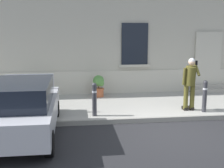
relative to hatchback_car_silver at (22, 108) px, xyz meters
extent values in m
plane|color=#232326|center=(4.08, -0.17, -0.79)|extent=(80.00, 80.00, 0.00)
cube|color=#99968E|center=(4.08, 2.63, -0.71)|extent=(24.00, 3.60, 0.15)
cube|color=gray|center=(4.08, 0.77, -0.71)|extent=(24.00, 0.12, 0.15)
cube|color=#B2AD9E|center=(4.08, 5.13, 2.96)|extent=(24.00, 1.40, 7.50)
cube|color=#BCB7A8|center=(4.08, 4.41, -0.24)|extent=(24.00, 0.08, 1.10)
cube|color=#1E472D|center=(7.10, 4.40, 0.73)|extent=(1.00, 0.08, 2.10)
cube|color=#BCB7A8|center=(7.10, 4.38, 0.78)|extent=(1.16, 0.06, 2.24)
cube|color=black|center=(3.90, 4.40, 1.41)|extent=(1.10, 0.06, 1.70)
cube|color=#BCB7A8|center=(3.90, 4.37, 0.51)|extent=(1.30, 0.12, 0.10)
cube|color=#9E998E|center=(7.10, 3.95, -0.56)|extent=(1.62, 0.32, 0.16)
cube|color=#9E998E|center=(7.10, 4.27, -0.48)|extent=(1.62, 0.32, 0.32)
cube|color=#B7B7BF|center=(0.00, 0.02, -0.17)|extent=(1.75, 4.00, 0.64)
cube|color=black|center=(0.00, -0.13, 0.43)|extent=(1.54, 2.40, 0.56)
cube|color=black|center=(0.00, 2.04, -0.39)|extent=(1.66, 0.10, 0.20)
cube|color=yellow|center=(0.00, 2.04, -0.21)|extent=(0.52, 0.02, 0.12)
cube|color=#B21414|center=(-0.75, 2.03, 0.05)|extent=(0.16, 0.04, 0.18)
cube|color=#B21414|center=(0.76, 2.03, 0.05)|extent=(0.16, 0.04, 0.18)
cube|color=#B7B7BF|center=(0.00, 1.77, 0.33)|extent=(1.49, 0.06, 0.60)
cylinder|color=black|center=(0.79, -1.38, -0.49)|extent=(0.20, 0.60, 0.60)
cylinder|color=black|center=(-0.79, 1.42, -0.49)|extent=(0.20, 0.60, 0.60)
cylinder|color=black|center=(0.80, 1.42, -0.49)|extent=(0.20, 0.60, 0.60)
cylinder|color=#333338|center=(5.58, 1.18, -0.16)|extent=(0.14, 0.14, 0.95)
sphere|color=#333338|center=(5.58, 1.18, 0.33)|extent=(0.15, 0.15, 0.15)
cylinder|color=silver|center=(5.58, 1.18, 0.13)|extent=(0.15, 0.15, 0.06)
cylinder|color=#333338|center=(2.00, 1.18, -0.16)|extent=(0.14, 0.14, 0.95)
sphere|color=#333338|center=(2.00, 1.18, 0.33)|extent=(0.15, 0.15, 0.15)
cylinder|color=silver|center=(2.00, 1.18, 0.13)|extent=(0.15, 0.15, 0.06)
cylinder|color=#514C1E|center=(5.05, 1.45, -0.19)|extent=(0.15, 0.15, 0.82)
cube|color=black|center=(5.05, 1.51, -0.59)|extent=(0.12, 0.28, 0.10)
cylinder|color=#514C1E|center=(5.27, 1.45, -0.19)|extent=(0.15, 0.15, 0.82)
cube|color=black|center=(5.27, 1.51, -0.59)|extent=(0.12, 0.28, 0.10)
cylinder|color=#514C1E|center=(5.16, 1.41, 0.53)|extent=(0.34, 0.41, 0.66)
sphere|color=tan|center=(5.16, 1.36, 0.98)|extent=(0.22, 0.22, 0.22)
sphere|color=silver|center=(5.16, 1.36, 1.01)|extent=(0.21, 0.21, 0.21)
cylinder|color=#514C1E|center=(4.94, 1.38, 0.52)|extent=(0.09, 0.16, 0.57)
cylinder|color=#514C1E|center=(5.36, 1.38, 0.74)|extent=(0.09, 0.43, 0.40)
cube|color=black|center=(5.31, 1.34, 0.96)|extent=(0.07, 0.02, 0.15)
cylinder|color=#606B38|center=(-0.07, 3.89, -0.47)|extent=(0.40, 0.40, 0.34)
cylinder|color=#606B38|center=(-0.07, 3.89, -0.33)|extent=(0.44, 0.44, 0.05)
cylinder|color=#47331E|center=(-0.07, 3.89, -0.18)|extent=(0.04, 0.04, 0.24)
sphere|color=#1E5628|center=(-0.07, 3.89, 0.00)|extent=(0.44, 0.44, 0.44)
sphere|color=#1E5628|center=(0.03, 3.84, -0.10)|extent=(0.24, 0.24, 0.24)
cylinder|color=#B25B38|center=(2.35, 3.84, -0.47)|extent=(0.40, 0.40, 0.34)
cylinder|color=#B25B38|center=(2.35, 3.84, -0.33)|extent=(0.44, 0.44, 0.05)
cylinder|color=#47331E|center=(2.35, 3.84, -0.18)|extent=(0.04, 0.04, 0.24)
sphere|color=#4C843D|center=(2.35, 3.84, 0.00)|extent=(0.44, 0.44, 0.44)
sphere|color=#4C843D|center=(2.45, 3.79, -0.10)|extent=(0.24, 0.24, 0.24)
camera|label=1|loc=(1.37, -7.93, 2.07)|focal=48.63mm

